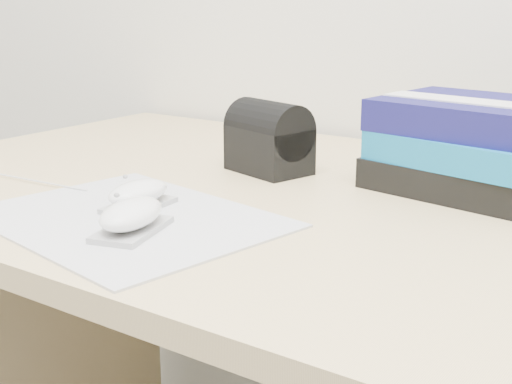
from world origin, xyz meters
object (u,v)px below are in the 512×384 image
Objects in this scene: mouse_front at (131,217)px; desk at (399,355)px; mouse_rear at (138,194)px; pouch at (269,138)px; book_stack at (477,146)px.

desk is at bearing 58.27° from mouse_front.
desk is 0.44m from mouse_rear.
desk is at bearing 43.22° from mouse_rear.
desk is 15.93× the size of mouse_rear.
mouse_rear is at bearing 129.26° from mouse_front.
desk is at bearing -4.66° from pouch.
desk is 0.32m from book_stack.
book_stack is (0.32, 0.34, 0.04)m from mouse_rear.
mouse_rear is 0.86× the size of mouse_front.
pouch is at bearing -165.81° from book_stack.
mouse_rear is 0.72× the size of pouch.
pouch reaches higher than mouse_front.
mouse_front is 0.83× the size of pouch.
pouch is at bearing 175.34° from desk.
book_stack is (0.06, 0.09, 0.30)m from desk.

